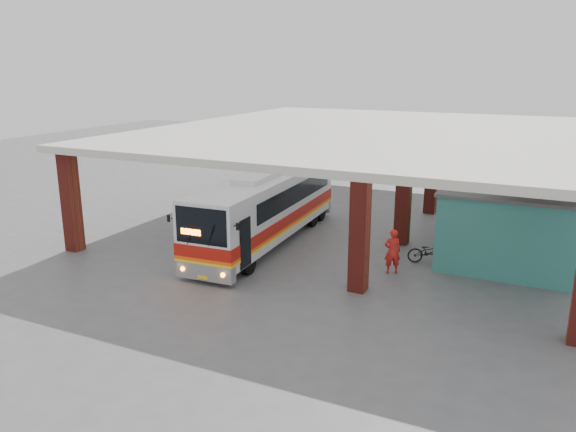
% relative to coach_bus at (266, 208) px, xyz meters
% --- Properties ---
extents(ground, '(90.00, 90.00, 0.00)m').
position_rel_coach_bus_xyz_m(ground, '(2.51, -0.51, -1.63)').
color(ground, '#515154').
rests_on(ground, ground).
extents(brick_columns, '(20.10, 21.60, 4.35)m').
position_rel_coach_bus_xyz_m(brick_columns, '(3.94, 4.49, 0.55)').
color(brick_columns, maroon).
rests_on(brick_columns, ground).
extents(canopy_roof, '(21.00, 23.00, 0.30)m').
position_rel_coach_bus_xyz_m(canopy_roof, '(3.01, 5.99, 2.87)').
color(canopy_roof, beige).
rests_on(canopy_roof, brick_columns).
extents(shop_building, '(5.20, 8.20, 3.11)m').
position_rel_coach_bus_xyz_m(shop_building, '(10.00, 3.49, -0.06)').
color(shop_building, '#317C6A').
rests_on(shop_building, ground).
extents(coach_bus, '(2.97, 11.35, 3.27)m').
position_rel_coach_bus_xyz_m(coach_bus, '(0.00, 0.00, 0.00)').
color(coach_bus, silver).
rests_on(coach_bus, ground).
extents(motorcycle, '(1.91, 1.24, 0.95)m').
position_rel_coach_bus_xyz_m(motorcycle, '(7.21, 0.47, -1.15)').
color(motorcycle, black).
rests_on(motorcycle, ground).
extents(pedestrian, '(0.76, 0.67, 1.75)m').
position_rel_coach_bus_xyz_m(pedestrian, '(6.12, -1.30, -0.75)').
color(pedestrian, red).
rests_on(pedestrian, ground).
extents(red_chair, '(0.47, 0.47, 0.72)m').
position_rel_coach_bus_xyz_m(red_chair, '(7.10, 7.95, -1.29)').
color(red_chair, red).
rests_on(red_chair, ground).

